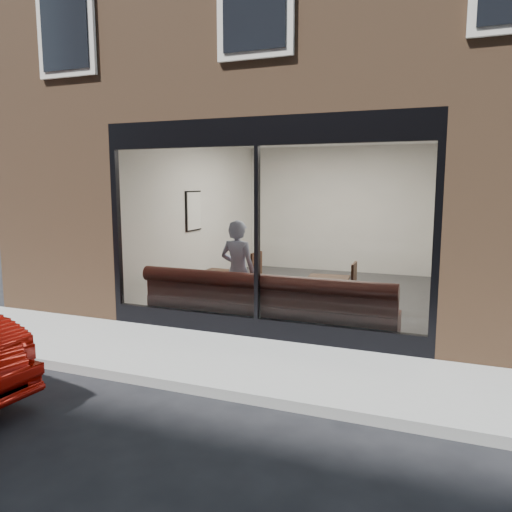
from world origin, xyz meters
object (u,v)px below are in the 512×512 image
at_px(person, 238,271).
at_px(cafe_chair_left, 248,287).
at_px(banquette, 267,316).
at_px(cafe_chair_right, 342,303).
at_px(cafe_table_left, 219,273).
at_px(cafe_table_right, 328,279).

relative_size(person, cafe_chair_left, 3.99).
relative_size(banquette, person, 2.37).
relative_size(banquette, cafe_chair_right, 9.27).
bearing_deg(cafe_chair_left, cafe_table_left, 95.53).
xyz_separation_m(banquette, cafe_table_right, (0.79, 0.72, 0.52)).
bearing_deg(banquette, cafe_table_right, 42.34).
xyz_separation_m(person, cafe_chair_right, (1.55, 0.91, -0.60)).
bearing_deg(cafe_chair_right, cafe_table_right, 71.59).
bearing_deg(person, cafe_chair_left, -68.28).
xyz_separation_m(cafe_table_left, cafe_chair_right, (2.01, 0.66, -0.50)).
bearing_deg(cafe_chair_left, banquette, 125.76).
xyz_separation_m(banquette, cafe_table_left, (-1.08, 0.55, 0.52)).
bearing_deg(cafe_chair_left, cafe_table_right, 154.34).
bearing_deg(cafe_table_left, person, -28.58).
bearing_deg(person, cafe_table_left, -23.55).
height_order(cafe_table_right, cafe_chair_right, cafe_table_right).
distance_m(person, cafe_chair_left, 1.72).
distance_m(banquette, cafe_table_right, 1.18).
bearing_deg(cafe_chair_right, person, 28.19).
distance_m(person, cafe_chair_right, 1.89).
height_order(banquette, cafe_chair_left, banquette).
relative_size(cafe_table_right, cafe_chair_right, 1.54).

